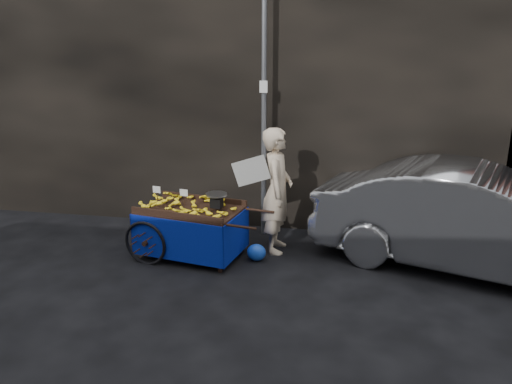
% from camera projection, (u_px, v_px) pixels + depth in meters
% --- Properties ---
extents(ground, '(80.00, 80.00, 0.00)m').
position_uv_depth(ground, '(228.00, 265.00, 7.13)').
color(ground, black).
rests_on(ground, ground).
extents(building_wall, '(13.50, 2.00, 5.00)m').
position_uv_depth(building_wall, '(281.00, 75.00, 8.79)').
color(building_wall, black).
rests_on(building_wall, ground).
extents(street_pole, '(0.12, 0.10, 4.00)m').
position_uv_depth(street_pole, '(264.00, 112.00, 7.72)').
color(street_pole, slate).
rests_on(street_pole, ground).
extents(banana_cart, '(2.10, 1.23, 1.07)m').
position_uv_depth(banana_cart, '(188.00, 213.00, 7.25)').
color(banana_cart, black).
rests_on(banana_cart, ground).
extents(vendor, '(0.89, 0.70, 1.88)m').
position_uv_depth(vendor, '(277.00, 191.00, 7.38)').
color(vendor, beige).
rests_on(vendor, ground).
extents(plastic_bag, '(0.28, 0.22, 0.25)m').
position_uv_depth(plastic_bag, '(256.00, 252.00, 7.23)').
color(plastic_bag, blue).
rests_on(plastic_bag, ground).
extents(parked_car, '(4.62, 2.82, 1.44)m').
position_uv_depth(parked_car, '(477.00, 220.00, 6.79)').
color(parked_car, '#B2B4B9').
rests_on(parked_car, ground).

